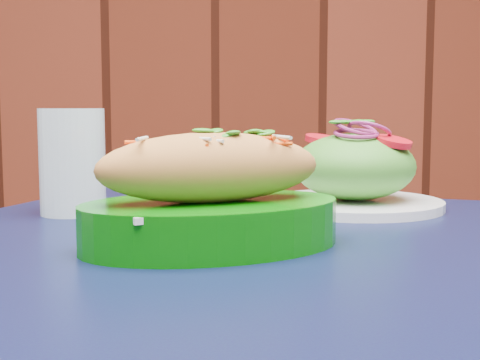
{
  "coord_description": "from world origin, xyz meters",
  "views": [
    {
      "loc": [
        0.36,
        0.51,
        0.89
      ],
      "look_at": [
        0.4,
        1.2,
        0.81
      ],
      "focal_mm": 50.0,
      "sensor_mm": 36.0,
      "label": 1
    }
  ],
  "objects": [
    {
      "name": "banh_mi_basket",
      "position": [
        0.37,
        1.15,
        0.8
      ],
      "size": [
        0.3,
        0.25,
        0.12
      ],
      "rotation": [
        0.0,
        0.0,
        0.34
      ],
      "color": "#066505",
      "rests_on": "cafe_table"
    },
    {
      "name": "water_glass",
      "position": [
        0.19,
        1.36,
        0.82
      ],
      "size": [
        0.08,
        0.08,
        0.13
      ],
      "primitive_type": "cylinder",
      "color": "silver",
      "rests_on": "cafe_table"
    },
    {
      "name": "cafe_table",
      "position": [
        0.41,
        1.17,
        0.66
      ],
      "size": [
        1.04,
        1.04,
        0.75
      ],
      "rotation": [
        0.0,
        0.0,
        -0.38
      ],
      "color": "black",
      "rests_on": "ground"
    },
    {
      "name": "salad_plate",
      "position": [
        0.56,
        1.39,
        0.8
      ],
      "size": [
        0.24,
        0.24,
        0.12
      ],
      "rotation": [
        0.0,
        0.0,
        -0.31
      ],
      "color": "white",
      "rests_on": "cafe_table"
    }
  ]
}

